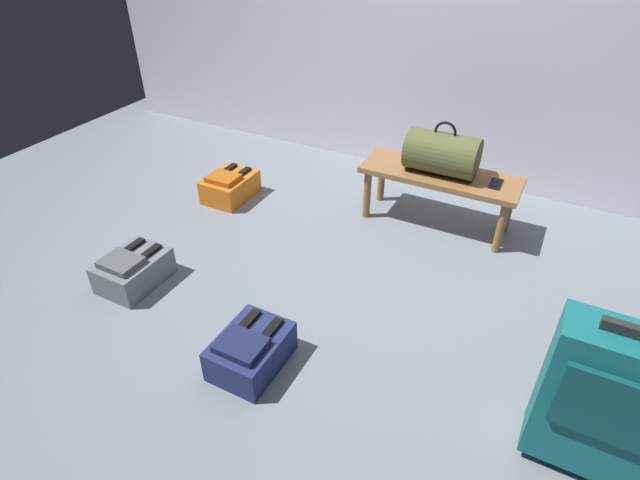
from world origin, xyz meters
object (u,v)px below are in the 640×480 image
Objects in this scene: bench at (440,181)px; backpack_navy at (251,350)px; backpack_orange at (230,186)px; backpack_grey at (133,270)px; cell_phone at (496,184)px; suitcase_upright_teal at (612,404)px; duffel_bag_olive at (442,153)px.

bench is 2.63× the size of backpack_navy.
backpack_grey is at bearing -84.83° from backpack_orange.
backpack_grey is at bearing 168.05° from backpack_navy.
cell_phone is 1.59m from suitcase_upright_teal.
duffel_bag_olive is at bearing 76.53° from backpack_navy.
duffel_bag_olive reaches higher than bench.
cell_phone reaches higher than backpack_orange.
backpack_orange is at bearing -165.95° from duffel_bag_olive.
backpack_orange is at bearing -168.58° from cell_phone.
duffel_bag_olive is 1.97m from backpack_grey.
suitcase_upright_teal is 2.70m from backpack_orange.
duffel_bag_olive is (-0.01, 0.00, 0.19)m from bench.
duffel_bag_olive is 3.06× the size of cell_phone.
suitcase_upright_teal is at bearing -53.65° from duffel_bag_olive.
bench is at bearing 13.96° from backpack_orange.
duffel_bag_olive reaches higher than backpack_orange.
backpack_orange is at bearing -166.04° from bench.
cell_phone is 0.38× the size of backpack_grey.
backpack_grey is (-1.67, -1.41, -0.29)m from cell_phone.
suitcase_upright_teal is 1.91× the size of backpack_navy.
suitcase_upright_teal reaches higher than duffel_bag_olive.
backpack_orange is 1.00× the size of backpack_grey.
backpack_navy is (1.03, -1.25, 0.00)m from backpack_orange.
suitcase_upright_teal is 1.47m from backpack_navy.
cell_phone is at bearing 40.20° from backpack_grey.
duffel_bag_olive reaches higher than cell_phone.
suitcase_upright_teal is 1.91× the size of backpack_orange.
backpack_orange is 1.06m from backpack_grey.
bench is 2.63× the size of backpack_orange.
suitcase_upright_teal is 1.91× the size of backpack_grey.
suitcase_upright_teal is (1.05, -1.43, -0.14)m from duffel_bag_olive.
duffel_bag_olive is 1.51m from backpack_orange.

